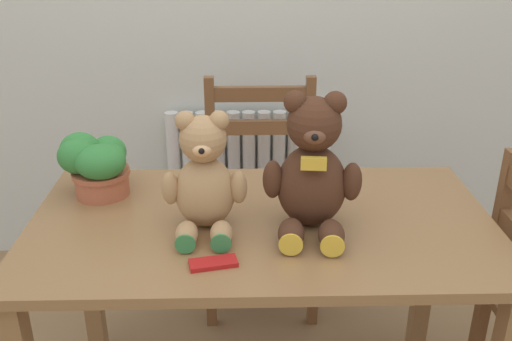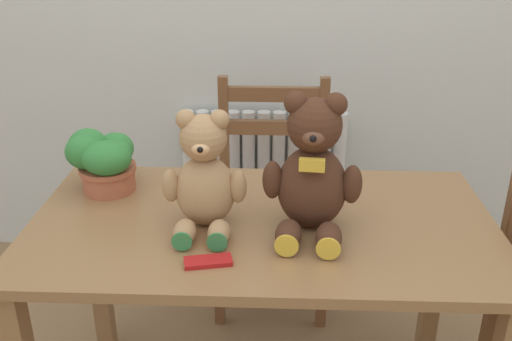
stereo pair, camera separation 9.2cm
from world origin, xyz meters
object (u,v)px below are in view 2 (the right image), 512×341
at_px(chocolate_bar, 208,261).
at_px(potted_plant, 103,159).
at_px(teddy_bear_right, 312,173).
at_px(wooden_chair_behind, 272,196).
at_px(teddy_bear_left, 204,178).

bearing_deg(chocolate_bar, potted_plant, 132.42).
bearing_deg(chocolate_bar, teddy_bear_right, 36.21).
height_order(potted_plant, chocolate_bar, potted_plant).
bearing_deg(potted_plant, teddy_bear_right, -18.79).
xyz_separation_m(potted_plant, chocolate_bar, (0.37, -0.41, -0.10)).
bearing_deg(wooden_chair_behind, teddy_bear_right, 98.66).
distance_m(wooden_chair_behind, teddy_bear_right, 0.87).
height_order(wooden_chair_behind, potted_plant, wooden_chair_behind).
height_order(wooden_chair_behind, teddy_bear_right, teddy_bear_right).
height_order(wooden_chair_behind, chocolate_bar, wooden_chair_behind).
bearing_deg(teddy_bear_right, teddy_bear_left, 5.10).
bearing_deg(wooden_chair_behind, chocolate_bar, 80.91).
bearing_deg(potted_plant, chocolate_bar, -47.58).
bearing_deg(teddy_bear_right, potted_plant, -13.33).
xyz_separation_m(wooden_chair_behind, potted_plant, (-0.52, -0.52, 0.38)).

